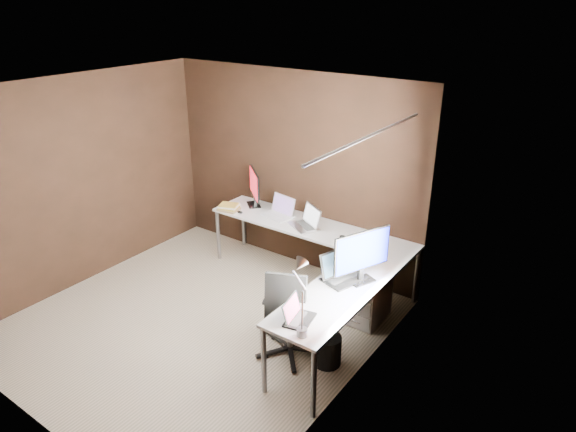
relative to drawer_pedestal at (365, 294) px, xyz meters
The scene contains 15 objects.
room 1.82m from the drawer_pedestal, 135.13° to the right, with size 3.60×3.60×2.50m.
desk 0.71m from the drawer_pedestal, 169.36° to the right, with size 2.65×2.25×0.73m.
drawer_pedestal is the anchor object (origin of this frame).
monitor_left 2.09m from the drawer_pedestal, 166.01° to the left, with size 0.43×0.38×0.48m.
monitor_right 0.86m from the drawer_pedestal, 71.83° to the right, with size 0.28×0.60×0.53m.
laptop_white 1.57m from the drawer_pedestal, 164.90° to the left, with size 0.41×0.32×0.25m.
laptop_silver 1.14m from the drawer_pedestal, 162.39° to the left, with size 0.46×0.42×0.25m.
laptop_black_big 0.70m from the drawer_pedestal, 93.85° to the right, with size 0.40×0.48×0.27m.
laptop_black_small 1.42m from the drawer_pedestal, 89.67° to the right, with size 0.26×0.33×0.20m.
book_stack 2.14m from the drawer_pedestal, behind, with size 0.29×0.25×0.08m.
mouse_left 1.95m from the drawer_pedestal, behind, with size 0.08×0.05×0.03m, color black.
mouse_corner 0.70m from the drawer_pedestal, 148.84° to the left, with size 0.09×0.06×0.04m, color black.
desk_lamp 1.67m from the drawer_pedestal, 85.88° to the right, with size 0.20×0.24×0.66m.
office_chair 1.04m from the drawer_pedestal, 107.99° to the right, with size 0.55×0.59×0.98m.
wastebasket 0.92m from the drawer_pedestal, 85.56° to the right, with size 0.27×0.27×0.31m, color black.
Camera 1 is at (3.51, -3.24, 3.32)m, focal length 32.00 mm.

